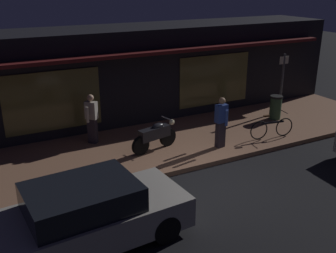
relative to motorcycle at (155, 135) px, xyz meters
The scene contains 10 objects.
ground_plane 2.75m from the motorcycle, 76.99° to the right, with size 60.00×60.00×0.00m, color black.
sidewalk_slab 0.92m from the motorcycle, 33.50° to the left, with size 18.00×4.00×0.15m, color #8C6047.
storefront_building 4.00m from the motorcycle, 80.98° to the left, with size 18.00×3.30×3.60m.
motorcycle is the anchor object (origin of this frame).
bicycle_parked 4.09m from the motorcycle, 12.95° to the right, with size 1.65×0.42×0.91m.
person_photographer 2.21m from the motorcycle, 136.88° to the left, with size 0.50×0.49×1.67m.
person_bystander 2.14m from the motorcycle, 20.90° to the right, with size 0.40×0.62×1.67m.
sign_post 6.34m from the motorcycle, 10.06° to the left, with size 0.44×0.09×2.40m.
trash_bin 5.48m from the motorcycle, ahead, with size 0.48×0.48×0.93m.
parked_car_near 4.75m from the motorcycle, 132.75° to the right, with size 4.21×2.03×1.42m.
Camera 1 is at (-5.59, -7.82, 5.25)m, focal length 42.04 mm.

